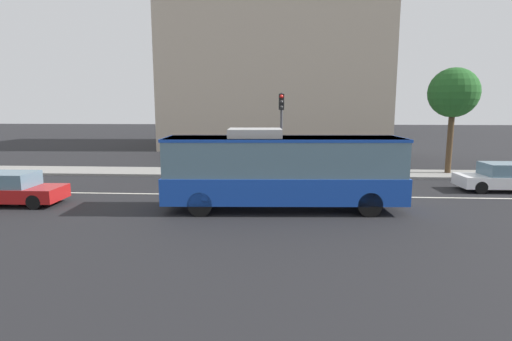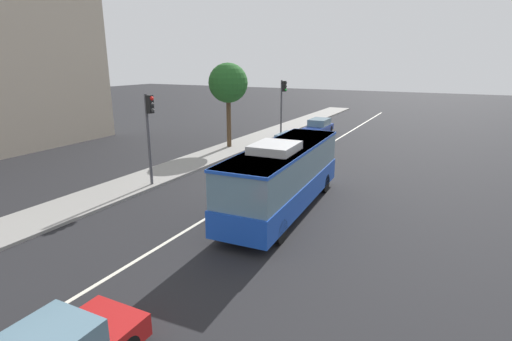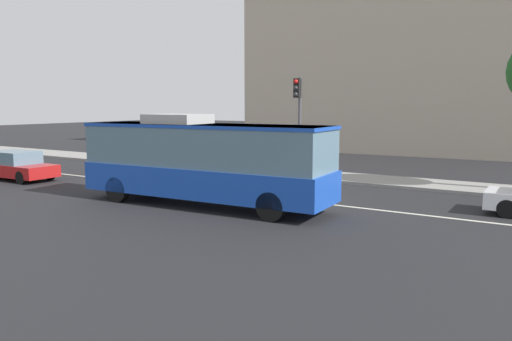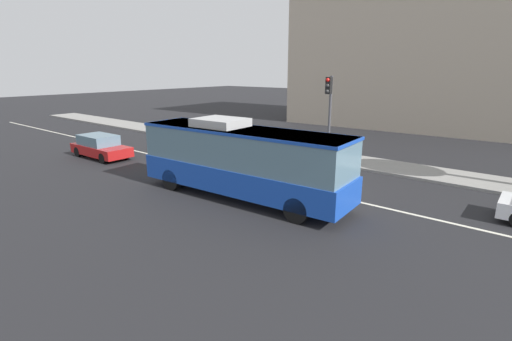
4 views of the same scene
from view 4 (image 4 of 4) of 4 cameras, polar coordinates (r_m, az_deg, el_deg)
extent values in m
plane|color=black|center=(17.59, 9.51, -3.40)|extent=(160.00, 160.00, 0.00)
cube|color=gray|center=(23.28, 17.46, 0.92)|extent=(80.00, 3.04, 0.14)
cube|color=silver|center=(17.58, 9.51, -3.38)|extent=(76.00, 0.16, 0.01)
cube|color=#1947B7|center=(16.49, -2.12, -0.91)|extent=(10.12, 3.03, 1.10)
cube|color=slate|center=(16.17, -2.17, 3.64)|extent=(9.92, 2.94, 1.58)
cube|color=#1947B7|center=(16.04, -2.19, 6.19)|extent=(10.02, 3.00, 0.12)
cube|color=#B2B2B2|center=(16.76, -5.47, 7.36)|extent=(2.29, 1.91, 0.36)
cylinder|color=black|center=(15.83, 10.18, -3.65)|extent=(1.01, 0.35, 1.00)
cylinder|color=black|center=(13.99, 6.23, -6.08)|extent=(1.01, 0.35, 1.00)
cylinder|color=black|center=(19.57, -8.02, 0.12)|extent=(1.01, 0.35, 1.00)
cylinder|color=black|center=(18.11, -12.81, -1.37)|extent=(1.01, 0.35, 1.00)
cube|color=#B21919|center=(26.09, -22.64, 2.96)|extent=(4.53, 1.88, 0.60)
cube|color=slate|center=(26.19, -23.05, 4.35)|extent=(2.55, 1.70, 0.64)
cylinder|color=black|center=(25.27, -19.32, 2.44)|extent=(0.64, 0.23, 0.64)
cylinder|color=black|center=(24.47, -22.44, 1.74)|extent=(0.64, 0.23, 0.64)
cylinder|color=black|center=(27.80, -22.74, 3.22)|extent=(0.64, 0.23, 0.64)
cylinder|color=black|center=(27.07, -25.65, 2.60)|extent=(0.64, 0.23, 0.64)
cylinder|color=#47474C|center=(22.82, 11.20, 7.53)|extent=(0.16, 0.16, 5.20)
cube|color=black|center=(22.40, 11.12, 12.67)|extent=(0.33, 0.29, 0.96)
sphere|color=red|center=(22.25, 10.96, 13.49)|extent=(0.22, 0.22, 0.22)
sphere|color=#2D2D2D|center=(22.27, 10.92, 12.66)|extent=(0.22, 0.22, 0.22)
sphere|color=#2D2D2D|center=(22.28, 10.88, 11.84)|extent=(0.22, 0.22, 0.22)
cube|color=#B7A893|center=(43.31, 24.61, 17.89)|extent=(23.64, 16.24, 17.00)
camera|label=1|loc=(11.61, -74.60, -2.07)|focal=28.04mm
camera|label=2|loc=(27.02, -41.97, 14.24)|focal=27.40mm
camera|label=3|loc=(3.45, -158.62, -45.18)|focal=34.71mm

